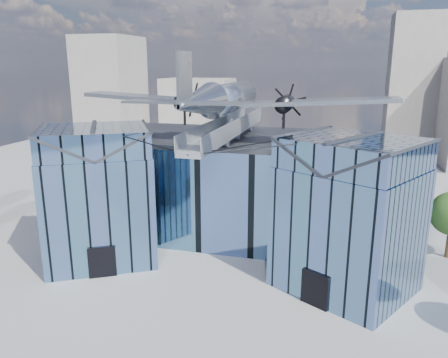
# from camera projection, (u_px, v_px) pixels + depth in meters

# --- Properties ---
(ground_plane) EXTENTS (120.00, 120.00, 0.00)m
(ground_plane) POSITION_uv_depth(u_px,v_px,m) (218.00, 265.00, 37.72)
(ground_plane) COLOR gray
(museum) EXTENTS (32.88, 24.50, 17.60)m
(museum) POSITION_uv_depth(u_px,v_px,m) (234.00, 186.00, 41.74)
(museum) COLOR #5177A5
(museum) RESTS_ON ground
(bg_towers) EXTENTS (77.00, 24.50, 26.00)m
(bg_towers) POSITION_uv_depth(u_px,v_px,m) (299.00, 102.00, 81.93)
(bg_towers) COLOR gray
(bg_towers) RESTS_ON ground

